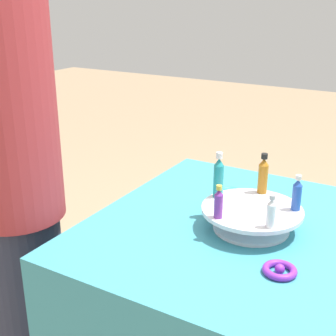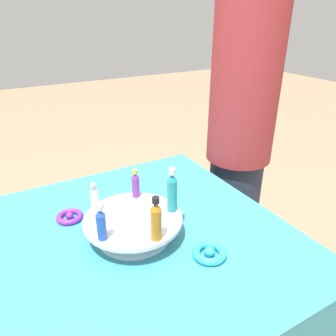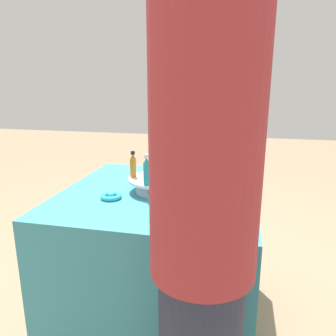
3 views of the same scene
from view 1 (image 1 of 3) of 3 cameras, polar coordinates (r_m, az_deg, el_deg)
name	(u,v)px [view 1 (image 1 of 3)]	position (r m, az deg, el deg)	size (l,w,h in m)	color
party_table	(244,327)	(1.60, 9.24, -18.59)	(0.92, 0.92, 0.71)	teal
display_stand	(252,216)	(1.39, 10.15, -5.83)	(0.29, 0.29, 0.07)	silver
bottle_clear	(271,213)	(1.26, 12.45, -5.33)	(0.02, 0.02, 0.09)	silver
bottle_blue	(297,194)	(1.37, 15.44, -3.08)	(0.03, 0.03, 0.11)	#234CAD
bottle_amber	(263,175)	(1.47, 11.51, -0.83)	(0.03, 0.03, 0.13)	#AD6B19
bottle_teal	(219,177)	(1.41, 6.18, -1.05)	(0.03, 0.03, 0.14)	teal
bottle_purple	(219,203)	(1.29, 6.18, -4.26)	(0.02, 0.02, 0.10)	#702D93
ribbon_bow_teal	(230,194)	(1.61, 7.58, -3.10)	(0.10, 0.10, 0.03)	#2DB7CC
ribbon_bow_purple	(280,270)	(1.21, 13.46, -12.01)	(0.09, 0.09, 0.03)	purple
person_figure	(13,170)	(1.47, -18.36, -0.28)	(0.29, 0.29, 1.70)	#282D42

